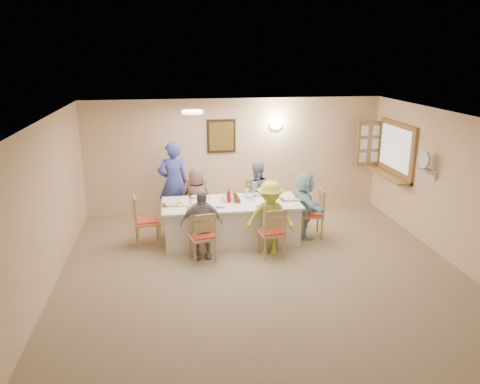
{
  "coord_description": "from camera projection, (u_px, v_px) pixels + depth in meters",
  "views": [
    {
      "loc": [
        -1.38,
        -6.49,
        3.46
      ],
      "look_at": [
        -0.2,
        1.4,
        1.05
      ],
      "focal_mm": 35.0,
      "sensor_mm": 36.0,
      "label": 1
    }
  ],
  "objects": [
    {
      "name": "diner_front_left",
      "position": [
        202.0,
        224.0,
        8.01
      ],
      "size": [
        0.73,
        0.31,
        1.24
      ],
      "primitive_type": "imported",
      "rotation": [
        0.0,
        0.0,
        0.01
      ],
      "color": "#98979A",
      "rests_on": "ground"
    },
    {
      "name": "condiment_malt",
      "position": [
        238.0,
        199.0,
        8.64
      ],
      "size": [
        0.2,
        0.2,
        0.14
      ],
      "primitive_type": "imported",
      "rotation": [
        0.0,
        0.0,
        0.43
      ],
      "color": "#572D17",
      "rests_on": "dining_table"
    },
    {
      "name": "teacup_b",
      "position": [
        247.0,
        191.0,
        9.26
      ],
      "size": [
        0.13,
        0.13,
        0.09
      ],
      "primitive_type": "imported",
      "rotation": [
        0.0,
        0.0,
        -0.22
      ],
      "color": "white",
      "rests_on": "dining_table"
    },
    {
      "name": "diner_back_right",
      "position": [
        256.0,
        195.0,
        9.45
      ],
      "size": [
        0.83,
        0.73,
        1.35
      ],
      "primitive_type": "imported",
      "rotation": [
        0.0,
        0.0,
        3.31
      ],
      "color": "#7789A1",
      "rests_on": "ground"
    },
    {
      "name": "chair_back_right",
      "position": [
        255.0,
        203.0,
        9.63
      ],
      "size": [
        0.5,
        0.5,
        0.92
      ],
      "primitive_type": null,
      "rotation": [
        0.0,
        0.0,
        -0.15
      ],
      "color": "tan",
      "rests_on": "ground"
    },
    {
      "name": "placemat_fl",
      "position": [
        200.0,
        211.0,
        8.22
      ],
      "size": [
        0.35,
        0.26,
        0.01
      ],
      "primitive_type": "cube",
      "color": "#472B19",
      "rests_on": "dining_table"
    },
    {
      "name": "room_walls",
      "position": [
        267.0,
        188.0,
        6.9
      ],
      "size": [
        7.0,
        7.0,
        7.0
      ],
      "color": "beige",
      "rests_on": "ground"
    },
    {
      "name": "caregiver",
      "position": [
        173.0,
        183.0,
        9.61
      ],
      "size": [
        0.79,
        0.67,
        1.72
      ],
      "primitive_type": "imported",
      "rotation": [
        0.0,
        0.0,
        3.35
      ],
      "color": "#3F4AB8",
      "rests_on": "ground"
    },
    {
      "name": "desk_fan",
      "position": [
        426.0,
        163.0,
        8.32
      ],
      "size": [
        0.3,
        0.3,
        0.28
      ],
      "primitive_type": null,
      "color": "#A5A5A8",
      "rests_on": "fan_shelf"
    },
    {
      "name": "napkin_le",
      "position": [
        181.0,
        205.0,
        8.52
      ],
      "size": [
        0.15,
        0.15,
        0.01
      ],
      "primitive_type": "cube",
      "color": "yellow",
      "rests_on": "dining_table"
    },
    {
      "name": "napkin_fr",
      "position": [
        278.0,
        208.0,
        8.36
      ],
      "size": [
        0.14,
        0.14,
        0.01
      ],
      "primitive_type": "cube",
      "color": "yellow",
      "rests_on": "dining_table"
    },
    {
      "name": "serving_hatch",
      "position": [
        396.0,
        150.0,
        9.63
      ],
      "size": [
        0.06,
        1.5,
        1.15
      ],
      "primitive_type": "cube",
      "color": "olive",
      "rests_on": "room_walls"
    },
    {
      "name": "diner_front_right",
      "position": [
        270.0,
        218.0,
        8.17
      ],
      "size": [
        1.05,
        0.82,
        1.33
      ],
      "primitive_type": "imported",
      "rotation": [
        0.0,
        0.0,
        -0.19
      ],
      "color": "#D1EB47",
      "rests_on": "ground"
    },
    {
      "name": "ceiling_light",
      "position": [
        192.0,
        112.0,
        7.9
      ],
      "size": [
        0.36,
        0.36,
        0.05
      ],
      "primitive_type": "cylinder",
      "color": "white",
      "rests_on": "room_walls"
    },
    {
      "name": "ground",
      "position": [
        266.0,
        281.0,
        7.34
      ],
      "size": [
        7.0,
        7.0,
        0.0
      ],
      "primitive_type": "plane",
      "color": "tan"
    },
    {
      "name": "napkin_re",
      "position": [
        299.0,
        199.0,
        8.83
      ],
      "size": [
        0.15,
        0.15,
        0.01
      ],
      "primitive_type": "cube",
      "color": "yellow",
      "rests_on": "dining_table"
    },
    {
      "name": "shutter_door",
      "position": [
        369.0,
        144.0,
        10.32
      ],
      "size": [
        0.55,
        0.04,
        1.0
      ],
      "primitive_type": "cube",
      "color": "olive",
      "rests_on": "room_walls"
    },
    {
      "name": "condiment_ketchup",
      "position": [
        229.0,
        196.0,
        8.67
      ],
      "size": [
        0.17,
        0.17,
        0.25
      ],
      "primitive_type": "imported",
      "rotation": [
        0.0,
        0.0,
        0.42
      ],
      "color": "#AC0E1B",
      "rests_on": "dining_table"
    },
    {
      "name": "chair_left_end",
      "position": [
        147.0,
        220.0,
        8.56
      ],
      "size": [
        0.53,
        0.53,
        0.97
      ],
      "primitive_type": null,
      "rotation": [
        0.0,
        0.0,
        1.73
      ],
      "color": "tan",
      "rests_on": "ground"
    },
    {
      "name": "fan_shelf",
      "position": [
        426.0,
        171.0,
        8.37
      ],
      "size": [
        0.22,
        0.36,
        0.03
      ],
      "primitive_type": "cube",
      "color": "white",
      "rests_on": "room_walls"
    },
    {
      "name": "plate_re",
      "position": [
        290.0,
        199.0,
        8.86
      ],
      "size": [
        0.24,
        0.24,
        0.02
      ],
      "primitive_type": "cylinder",
      "color": "white",
      "rests_on": "dining_table"
    },
    {
      "name": "condiment_brown",
      "position": [
        235.0,
        196.0,
        8.76
      ],
      "size": [
        0.11,
        0.12,
        0.19
      ],
      "primitive_type": "imported",
      "rotation": [
        0.0,
        0.0,
        0.16
      ],
      "color": "#572D17",
      "rests_on": "dining_table"
    },
    {
      "name": "dining_table",
      "position": [
        231.0,
        221.0,
        8.81
      ],
      "size": [
        2.55,
        1.08,
        0.76
      ],
      "primitive_type": "cube",
      "color": "white",
      "rests_on": "ground"
    },
    {
      "name": "chair_front_left",
      "position": [
        202.0,
        235.0,
        7.95
      ],
      "size": [
        0.51,
        0.51,
        0.9
      ],
      "primitive_type": null,
      "rotation": [
        0.0,
        0.0,
        3.33
      ],
      "color": "tan",
      "rests_on": "ground"
    },
    {
      "name": "placemat_le",
      "position": [
        171.0,
        205.0,
        8.54
      ],
      "size": [
        0.34,
        0.25,
        0.01
      ],
      "primitive_type": "cube",
      "color": "#472B19",
      "rests_on": "dining_table"
    },
    {
      "name": "plate_bl",
      "position": [
        197.0,
        196.0,
        9.01
      ],
      "size": [
        0.24,
        0.24,
        0.02
      ],
      "primitive_type": "cylinder",
      "color": "white",
      "rests_on": "dining_table"
    },
    {
      "name": "wall_sconce",
      "position": [
        276.0,
        126.0,
        10.17
      ],
      "size": [
        0.26,
        0.09,
        0.18
      ],
      "primitive_type": "ellipsoid",
      "color": "white",
      "rests_on": "room_walls"
    },
    {
      "name": "chair_back_left",
      "position": [
        197.0,
        205.0,
        9.45
      ],
      "size": [
        0.51,
        0.51,
        0.96
      ],
      "primitive_type": null,
      "rotation": [
        0.0,
        0.0,
        -0.11
      ],
      "color": "tan",
      "rests_on": "ground"
    },
    {
      "name": "plate_le",
      "position": [
        171.0,
        204.0,
        8.54
      ],
      "size": [
        0.23,
        0.23,
        0.01
      ],
      "primitive_type": "cylinder",
      "color": "white",
      "rests_on": "dining_table"
    },
    {
      "name": "bowl_a",
      "position": [
        220.0,
        206.0,
        8.43
      ],
      "size": [
        0.24,
        0.24,
        0.05
      ],
      "primitive_type": "imported",
      "rotation": [
        0.0,
        0.0,
        -0.11
      ],
      "color": "white",
      "rests_on": "dining_table"
    },
    {
      "name": "bowl_b",
      "position": [
        249.0,
        196.0,
        8.98
      ],
      "size": [
        0.31,
        0.31,
        0.06
      ],
      "primitive_type": "imported",
      "rotation": [
        0.0,
        0.0,
        0.31
      ],
      "color": "white",
      "rests_on": "dining_table"
    },
    {
      "name": "placemat_fr",
      "position": [
        267.0,
        208.0,
        8.39
      ],
      "size": [
        0.37,
        0.27,
        0.01
      ],
      "primitive_type": "cube",
      "color": "#472B19",
      "rests_on": "dining_table"
    },
    {
      "name": "teacup_a",
      "position": [
        189.0,
        208.0,
        8.24
      ],
      "size": [
        0.16,
        0.16,
        0.08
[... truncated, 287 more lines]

